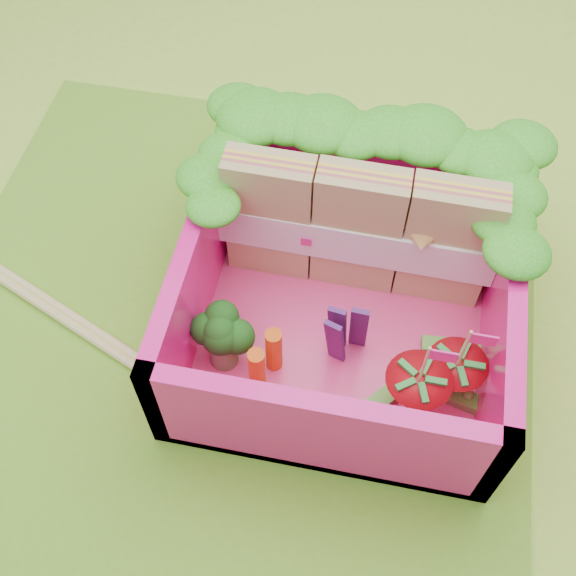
{
  "coord_description": "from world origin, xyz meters",
  "views": [
    {
      "loc": [
        0.56,
        -1.61,
        2.74
      ],
      "look_at": [
        0.24,
        0.0,
        0.28
      ],
      "focal_mm": 45.0,
      "sensor_mm": 36.0,
      "label": 1
    }
  ],
  "objects_px": {
    "broccoli": "(221,337)",
    "strawberry_left": "(415,394)",
    "strawberry_right": "(452,377)",
    "sandwich_stack": "(359,230)",
    "bento_box": "(346,294)",
    "chopsticks": "(0,274)"
  },
  "relations": [
    {
      "from": "bento_box",
      "to": "strawberry_left",
      "type": "relative_size",
      "value": 2.63
    },
    {
      "from": "bento_box",
      "to": "broccoli",
      "type": "bearing_deg",
      "value": -149.48
    },
    {
      "from": "strawberry_left",
      "to": "chopsticks",
      "type": "xyz_separation_m",
      "value": [
        -1.9,
        0.31,
        -0.16
      ]
    },
    {
      "from": "broccoli",
      "to": "strawberry_left",
      "type": "xyz_separation_m",
      "value": [
        0.78,
        -0.07,
        -0.05
      ]
    },
    {
      "from": "sandwich_stack",
      "to": "chopsticks",
      "type": "xyz_separation_m",
      "value": [
        -1.58,
        -0.3,
        -0.34
      ]
    },
    {
      "from": "bento_box",
      "to": "strawberry_right",
      "type": "height_order",
      "value": "bento_box"
    },
    {
      "from": "strawberry_right",
      "to": "chopsticks",
      "type": "bearing_deg",
      "value": 174.22
    },
    {
      "from": "strawberry_left",
      "to": "strawberry_right",
      "type": "xyz_separation_m",
      "value": [
        0.14,
        0.1,
        -0.01
      ]
    },
    {
      "from": "broccoli",
      "to": "chopsticks",
      "type": "bearing_deg",
      "value": 167.9
    },
    {
      "from": "broccoli",
      "to": "strawberry_right",
      "type": "distance_m",
      "value": 0.92
    },
    {
      "from": "strawberry_right",
      "to": "sandwich_stack",
      "type": "bearing_deg",
      "value": 132.28
    },
    {
      "from": "bento_box",
      "to": "sandwich_stack",
      "type": "height_order",
      "value": "sandwich_stack"
    },
    {
      "from": "bento_box",
      "to": "strawberry_right",
      "type": "xyz_separation_m",
      "value": [
        0.46,
        -0.24,
        -0.1
      ]
    },
    {
      "from": "sandwich_stack",
      "to": "strawberry_right",
      "type": "relative_size",
      "value": 2.43
    },
    {
      "from": "sandwich_stack",
      "to": "strawberry_right",
      "type": "height_order",
      "value": "sandwich_stack"
    },
    {
      "from": "sandwich_stack",
      "to": "strawberry_right",
      "type": "distance_m",
      "value": 0.71
    },
    {
      "from": "bento_box",
      "to": "strawberry_right",
      "type": "bearing_deg",
      "value": -27.0
    },
    {
      "from": "bento_box",
      "to": "chopsticks",
      "type": "height_order",
      "value": "bento_box"
    },
    {
      "from": "strawberry_left",
      "to": "chopsticks",
      "type": "relative_size",
      "value": 0.22
    },
    {
      "from": "broccoli",
      "to": "strawberry_right",
      "type": "xyz_separation_m",
      "value": [
        0.92,
        0.03,
        -0.05
      ]
    },
    {
      "from": "bento_box",
      "to": "strawberry_left",
      "type": "height_order",
      "value": "bento_box"
    },
    {
      "from": "strawberry_right",
      "to": "broccoli",
      "type": "bearing_deg",
      "value": -177.94
    }
  ]
}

